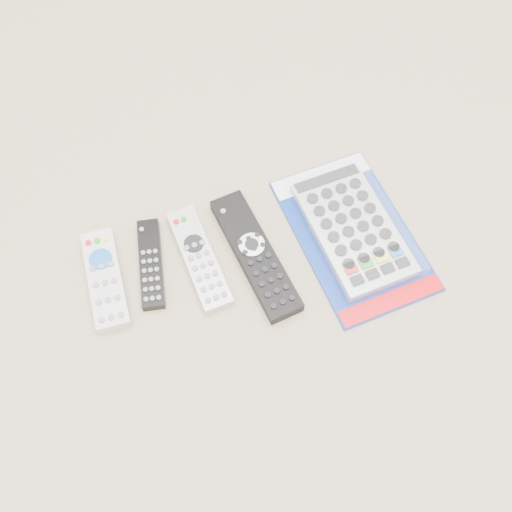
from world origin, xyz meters
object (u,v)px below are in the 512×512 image
object	(u,v)px
remote_slim_black	(151,264)
remote_large_black	(255,255)
remote_silver_dvd	(199,258)
jumbo_remote_packaged	(353,228)
remote_small_grey	(105,279)

from	to	relation	value
remote_slim_black	remote_large_black	size ratio (longest dim) A/B	0.67
remote_silver_dvd	remote_large_black	size ratio (longest dim) A/B	0.80
jumbo_remote_packaged	remote_silver_dvd	bearing A→B (deg)	169.60
remote_small_grey	remote_silver_dvd	bearing A→B (deg)	-1.47
remote_slim_black	jumbo_remote_packaged	xyz separation A→B (m)	(0.32, -0.04, 0.01)
remote_slim_black	jumbo_remote_packaged	bearing A→B (deg)	2.35
remote_small_grey	remote_silver_dvd	world-z (taller)	remote_small_grey
remote_small_grey	jumbo_remote_packaged	bearing A→B (deg)	-3.17
remote_slim_black	jumbo_remote_packaged	world-z (taller)	jumbo_remote_packaged
remote_small_grey	remote_slim_black	xyz separation A→B (m)	(0.07, 0.01, -0.00)
remote_large_black	jumbo_remote_packaged	xyz separation A→B (m)	(0.16, -0.01, 0.00)
remote_small_grey	remote_silver_dvd	distance (m)	0.15
remote_large_black	remote_small_grey	bearing A→B (deg)	165.02
remote_small_grey	jumbo_remote_packaged	xyz separation A→B (m)	(0.39, -0.04, 0.00)
remote_small_grey	remote_silver_dvd	size ratio (longest dim) A/B	0.90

